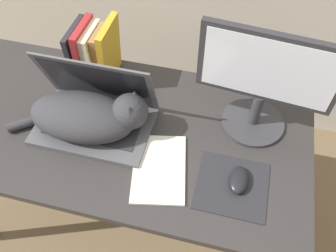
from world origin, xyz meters
TOP-DOWN VIEW (x-y plane):
  - desk at (0.00, 0.33)m, footprint 1.33×0.66m
  - laptop at (-0.07, 0.33)m, footprint 0.39×0.26m
  - cat at (-0.08, 0.29)m, footprint 0.48×0.21m
  - external_monitor at (0.45, 0.46)m, footprint 0.42×0.22m
  - mousepad at (0.42, 0.20)m, footprint 0.22×0.21m
  - computer_mouse at (0.43, 0.21)m, footprint 0.06×0.10m
  - book_row at (-0.16, 0.56)m, footprint 0.15×0.17m
  - notepad at (0.19, 0.20)m, footprint 0.21×0.28m

SIDE VIEW (x-z plane):
  - desk at x=0.00m, z-range 0.28..0.99m
  - mousepad at x=0.42m, z-range 0.71..0.71m
  - notepad at x=0.19m, z-range 0.71..0.72m
  - computer_mouse at x=0.43m, z-range 0.71..0.74m
  - laptop at x=-0.07m, z-range 0.63..0.89m
  - cat at x=-0.08m, z-range 0.70..0.87m
  - book_row at x=-0.16m, z-range 0.70..0.94m
  - external_monitor at x=0.45m, z-range 0.73..1.10m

